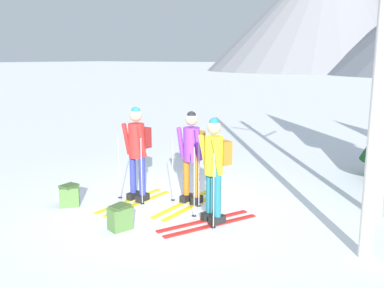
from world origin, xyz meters
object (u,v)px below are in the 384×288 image
at_px(skier_in_yellow, 214,165).
at_px(backpack_on_snow_front, 120,217).
at_px(skier_in_purple, 192,153).
at_px(birch_tree_tall, 382,45).
at_px(backpack_on_snow_beside, 69,196).
at_px(skier_in_red, 137,149).

distance_m(skier_in_yellow, backpack_on_snow_front, 1.61).
bearing_deg(skier_in_purple, birch_tree_tall, -10.25).
relative_size(skier_in_yellow, backpack_on_snow_front, 4.34).
distance_m(skier_in_yellow, backpack_on_snow_beside, 2.67).
bearing_deg(backpack_on_snow_front, skier_in_yellow, 43.36).
xyz_separation_m(skier_in_red, birch_tree_tall, (3.86, -0.13, 1.71)).
relative_size(skier_in_purple, backpack_on_snow_front, 4.58).
height_order(birch_tree_tall, backpack_on_snow_front, birch_tree_tall).
relative_size(skier_in_red, skier_in_purple, 0.97).
bearing_deg(skier_in_red, backpack_on_snow_beside, -134.20).
distance_m(skier_in_red, backpack_on_snow_front, 1.51).
bearing_deg(skier_in_purple, skier_in_yellow, -36.57).
distance_m(skier_in_red, skier_in_purple, 0.97).
relative_size(backpack_on_snow_front, backpack_on_snow_beside, 0.96).
bearing_deg(skier_in_purple, skier_in_red, -154.89).
height_order(skier_in_red, birch_tree_tall, birch_tree_tall).
height_order(skier_in_red, backpack_on_snow_front, skier_in_red).
height_order(backpack_on_snow_front, backpack_on_snow_beside, same).
xyz_separation_m(backpack_on_snow_front, backpack_on_snow_beside, (-1.43, 0.30, 0.00)).
height_order(birch_tree_tall, backpack_on_snow_beside, birch_tree_tall).
relative_size(skier_in_red, birch_tree_tall, 0.33).
xyz_separation_m(birch_tree_tall, backpack_on_snow_front, (-3.25, -1.02, -2.47)).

